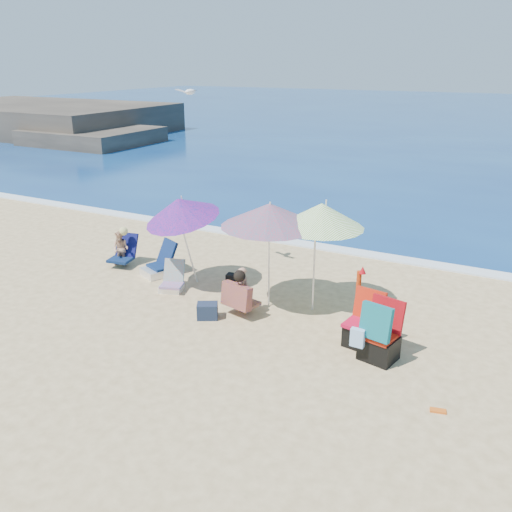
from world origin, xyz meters
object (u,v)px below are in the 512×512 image
at_px(chair_navy, 159,266).
at_px(camp_chair_left, 363,330).
at_px(person_left, 122,248).
at_px(seagull, 190,92).
at_px(umbrella_striped, 321,215).
at_px(chair_rainbow, 172,283).
at_px(umbrella_turquoise, 270,215).
at_px(furled_umbrella, 359,293).
at_px(person_center, 241,292).
at_px(camp_chair_right, 378,339).
at_px(umbrella_blue, 180,209).

distance_m(chair_navy, camp_chair_left, 5.44).
relative_size(chair_navy, person_left, 0.96).
distance_m(camp_chair_left, seagull, 6.23).
relative_size(camp_chair_left, person_left, 1.02).
height_order(umbrella_striped, chair_rainbow, umbrella_striped).
distance_m(umbrella_turquoise, furled_umbrella, 2.30).
relative_size(umbrella_turquoise, person_center, 2.27).
bearing_deg(person_center, camp_chair_right, -8.73).
height_order(chair_rainbow, person_left, person_left).
relative_size(camp_chair_left, person_center, 1.02).
xyz_separation_m(furled_umbrella, chair_rainbow, (-4.18, -0.26, -0.51)).
height_order(furled_umbrella, camp_chair_right, furled_umbrella).
distance_m(camp_chair_left, camp_chair_right, 0.53).
bearing_deg(furled_umbrella, chair_rainbow, -176.44).
height_order(chair_navy, camp_chair_right, camp_chair_right).
relative_size(chair_navy, chair_rainbow, 1.34).
distance_m(umbrella_striped, chair_navy, 4.42).
bearing_deg(person_left, chair_navy, -3.08).
height_order(umbrella_turquoise, camp_chair_left, umbrella_turquoise).
distance_m(camp_chair_left, person_center, 2.57).
height_order(umbrella_turquoise, umbrella_striped, umbrella_striped).
distance_m(umbrella_striped, person_left, 5.45).
xyz_separation_m(umbrella_striped, furled_umbrella, (0.97, -0.40, -1.31)).
relative_size(furled_umbrella, person_left, 1.25).
relative_size(umbrella_blue, person_center, 2.26).
xyz_separation_m(umbrella_striped, chair_navy, (-4.05, -0.04, -1.78)).
xyz_separation_m(chair_rainbow, seagull, (-0.09, 1.13, 4.03)).
bearing_deg(camp_chair_right, person_center, 171.27).
distance_m(chair_navy, seagull, 4.10).
relative_size(chair_navy, seagull, 1.46).
bearing_deg(furled_umbrella, seagull, 168.47).
bearing_deg(umbrella_blue, chair_rainbow, -115.87).
relative_size(chair_rainbow, person_center, 0.72).
relative_size(umbrella_striped, furled_umbrella, 1.83).
distance_m(chair_rainbow, camp_chair_right, 4.94).
bearing_deg(chair_rainbow, camp_chair_left, -5.42).
bearing_deg(person_left, person_center, -14.54).
xyz_separation_m(chair_rainbow, camp_chair_left, (4.50, -0.43, 0.13)).
distance_m(umbrella_striped, seagull, 4.01).
bearing_deg(camp_chair_left, person_left, 170.30).
xyz_separation_m(umbrella_striped, camp_chair_left, (1.29, -1.09, -1.69)).
distance_m(umbrella_turquoise, umbrella_striped, 1.01).
bearing_deg(furled_umbrella, umbrella_blue, 179.92).
bearing_deg(camp_chair_right, camp_chair_left, 135.81).
height_order(furled_umbrella, chair_navy, furled_umbrella).
height_order(umbrella_blue, chair_rainbow, umbrella_blue).
xyz_separation_m(chair_rainbow, camp_chair_right, (4.87, -0.79, 0.22)).
bearing_deg(chair_rainbow, person_center, -9.93).
xyz_separation_m(umbrella_striped, chair_rainbow, (-3.21, -0.66, -1.81)).
height_order(camp_chair_right, seagull, seagull).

